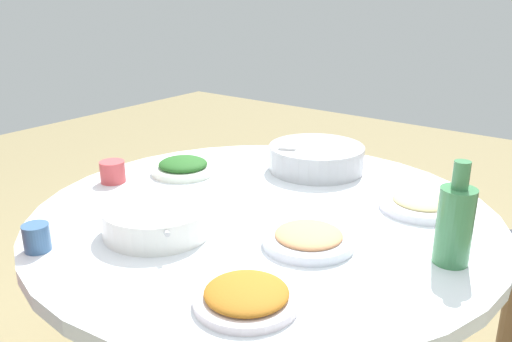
{
  "coord_description": "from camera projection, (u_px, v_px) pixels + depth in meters",
  "views": [
    {
      "loc": [
        0.79,
        -1.08,
        1.32
      ],
      "look_at": [
        -0.05,
        0.03,
        0.84
      ],
      "focal_mm": 37.65,
      "sensor_mm": 36.0,
      "label": 1
    }
  ],
  "objects": [
    {
      "name": "tea_cup_far",
      "position": [
        113.0,
        172.0,
        1.65
      ],
      "size": [
        0.08,
        0.08,
        0.07
      ],
      "primitive_type": "cylinder",
      "color": "#BF4246",
      "rests_on": "round_dining_table"
    },
    {
      "name": "soup_bowl",
      "position": [
        158.0,
        219.0,
        1.32
      ],
      "size": [
        0.27,
        0.27,
        0.07
      ],
      "color": "white",
      "rests_on": "round_dining_table"
    },
    {
      "name": "tea_cup_near",
      "position": [
        37.0,
        238.0,
        1.23
      ],
      "size": [
        0.06,
        0.06,
        0.06
      ],
      "primitive_type": "cylinder",
      "color": "#385E8B",
      "rests_on": "round_dining_table"
    },
    {
      "name": "green_bottle",
      "position": [
        455.0,
        223.0,
        1.15
      ],
      "size": [
        0.08,
        0.08,
        0.23
      ],
      "color": "#3D7E4D",
      "rests_on": "round_dining_table"
    },
    {
      "name": "round_dining_table",
      "position": [
        264.0,
        254.0,
        1.49
      ],
      "size": [
        1.25,
        1.25,
        0.74
      ],
      "color": "#99999E",
      "rests_on": "ground"
    },
    {
      "name": "rice_bowl",
      "position": [
        316.0,
        157.0,
        1.76
      ],
      "size": [
        0.31,
        0.31,
        0.09
      ],
      "color": "#B2B5BA",
      "rests_on": "round_dining_table"
    },
    {
      "name": "dish_noodles",
      "position": [
        422.0,
        203.0,
        1.46
      ],
      "size": [
        0.23,
        0.23,
        0.04
      ],
      "color": "white",
      "rests_on": "round_dining_table"
    },
    {
      "name": "dish_shrimp",
      "position": [
        309.0,
        238.0,
        1.26
      ],
      "size": [
        0.22,
        0.22,
        0.04
      ],
      "color": "silver",
      "rests_on": "round_dining_table"
    },
    {
      "name": "dish_stirfry",
      "position": [
        247.0,
        296.0,
        1.02
      ],
      "size": [
        0.21,
        0.21,
        0.04
      ],
      "color": "silver",
      "rests_on": "round_dining_table"
    },
    {
      "name": "dish_greens",
      "position": [
        183.0,
        167.0,
        1.73
      ],
      "size": [
        0.2,
        0.2,
        0.05
      ],
      "color": "silver",
      "rests_on": "round_dining_table"
    }
  ]
}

